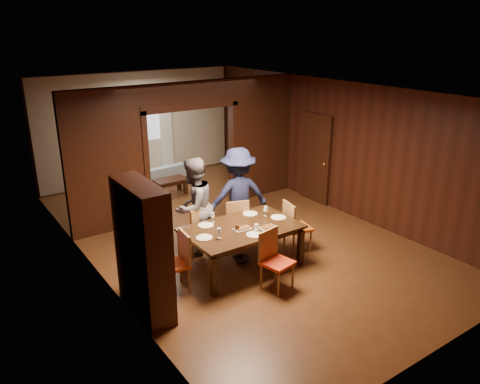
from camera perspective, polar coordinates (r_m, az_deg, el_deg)
floor at (r=9.54m, az=-0.94°, el=-5.17°), size 9.00×9.00×0.00m
ceiling at (r=8.72m, az=-1.05°, el=12.38°), size 5.50×9.00×0.02m
room_walls at (r=10.57m, az=-6.72°, el=5.88°), size 5.52×9.01×2.90m
person_purple at (r=7.30m, az=-10.68°, el=-6.08°), size 0.52×0.70×1.76m
person_grey at (r=8.49m, az=-5.68°, el=-1.83°), size 1.08×0.98×1.82m
person_navy at (r=8.92m, az=-0.24°, el=-0.46°), size 1.35×0.99×1.88m
sofa at (r=12.70m, az=-9.86°, el=2.20°), size 1.74×0.77×0.50m
serving_bowl at (r=8.16m, az=0.21°, el=-3.50°), size 0.30×0.30×0.07m
dining_table at (r=8.17m, az=0.19°, el=-6.72°), size 1.95×1.21×0.76m
coffee_table at (r=11.79m, az=-8.43°, el=0.65°), size 0.80×0.50×0.40m
chair_left at (r=7.51m, az=-8.11°, el=-8.55°), size 0.48×0.48×0.97m
chair_right at (r=8.78m, az=7.08°, el=-4.13°), size 0.52×0.52×0.97m
chair_far_l at (r=8.60m, az=-5.76°, el=-4.62°), size 0.53×0.53×0.97m
chair_far_r at (r=8.90m, az=-0.68°, el=-3.63°), size 0.55×0.55×0.97m
chair_near at (r=7.51m, az=4.58°, el=-8.39°), size 0.52×0.52×0.97m
hutch at (r=6.83m, az=-11.75°, el=-6.94°), size 0.40×1.20×2.00m
door_right at (r=11.14m, az=9.21°, el=4.06°), size 0.06×0.90×2.10m
window_far at (r=12.79m, az=-12.26°, el=8.89°), size 1.20×0.03×1.30m
curtain_left at (r=12.59m, az=-15.19°, el=6.38°), size 0.35×0.06×2.40m
curtain_right at (r=13.15m, az=-9.03°, el=7.38°), size 0.35×0.06×2.40m
plate_left at (r=7.63m, az=-4.38°, el=-5.56°), size 0.27×0.27×0.01m
plate_far_l at (r=8.08m, az=-4.20°, el=-4.05°), size 0.27×0.27×0.01m
plate_far_r at (r=8.54m, az=1.24°, el=-2.65°), size 0.27×0.27×0.01m
plate_right at (r=8.40m, az=4.69°, el=-3.09°), size 0.27×0.27×0.01m
plate_near at (r=7.71m, az=1.76°, el=-5.21°), size 0.27×0.27×0.01m
platter_a at (r=7.90m, az=0.28°, el=-4.47°), size 0.30×0.20×0.04m
platter_b at (r=7.97m, az=3.38°, el=-4.28°), size 0.30×0.20×0.04m
wineglass_left at (r=7.56m, az=-2.58°, el=-5.06°), size 0.08×0.08×0.18m
wineglass_far at (r=8.17m, az=-3.36°, el=-3.11°), size 0.08×0.08×0.18m
wineglass_right at (r=8.43m, az=3.14°, el=-2.35°), size 0.08×0.08×0.18m
tumbler at (r=7.79m, az=2.03°, el=-4.42°), size 0.07×0.07×0.14m
condiment_jar at (r=7.86m, az=-0.34°, el=-4.30°), size 0.08×0.08×0.11m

